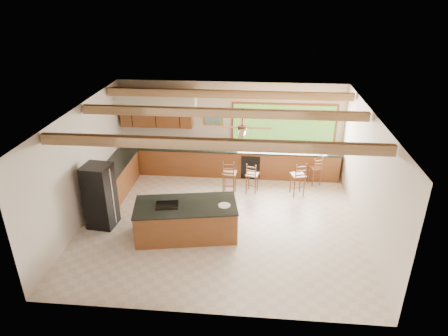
{
  "coord_description": "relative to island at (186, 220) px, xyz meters",
  "views": [
    {
      "loc": [
        0.89,
        -8.95,
        5.81
      ],
      "look_at": [
        0.01,
        0.8,
        1.21
      ],
      "focal_mm": 32.0,
      "sensor_mm": 36.0,
      "label": 1
    }
  ],
  "objects": [
    {
      "name": "refrigerator",
      "position": [
        -2.25,
        0.26,
        0.42
      ],
      "size": [
        0.73,
        0.71,
        1.7
      ],
      "rotation": [
        0.0,
        0.0,
        -0.1
      ],
      "color": "black",
      "rests_on": "ground"
    },
    {
      "name": "bar_stool_a",
      "position": [
        0.9,
        2.19,
        0.22
      ],
      "size": [
        0.43,
        0.43,
        1.11
      ],
      "rotation": [
        0.0,
        0.0,
        -0.08
      ],
      "color": "brown",
      "rests_on": "ground"
    },
    {
      "name": "bar_stool_d",
      "position": [
        3.51,
        3.05,
        0.13
      ],
      "size": [
        0.45,
        0.45,
        0.95
      ],
      "rotation": [
        0.0,
        0.0,
        0.4
      ],
      "color": "brown",
      "rests_on": "ground"
    },
    {
      "name": "island",
      "position": [
        0.0,
        0.0,
        0.0
      ],
      "size": [
        2.65,
        1.58,
        0.89
      ],
      "rotation": [
        0.0,
        0.0,
        0.17
      ],
      "color": "brown",
      "rests_on": "ground"
    },
    {
      "name": "bar_stool_c",
      "position": [
        2.92,
        2.3,
        0.2
      ],
      "size": [
        0.48,
        0.48,
        1.08
      ],
      "rotation": [
        0.0,
        0.0,
        0.3
      ],
      "color": "brown",
      "rests_on": "ground"
    },
    {
      "name": "bar_stool_b",
      "position": [
        1.58,
        2.34,
        0.14
      ],
      "size": [
        0.42,
        0.42,
        0.98
      ],
      "rotation": [
        0.0,
        0.0,
        -0.24
      ],
      "color": "brown",
      "rests_on": "ground"
    },
    {
      "name": "room_shell",
      "position": [
        0.63,
        1.3,
        1.78
      ],
      "size": [
        7.27,
        6.54,
        3.02
      ],
      "color": "beige",
      "rests_on": "ground"
    },
    {
      "name": "ground",
      "position": [
        0.8,
        0.65,
        -0.44
      ],
      "size": [
        7.2,
        7.2,
        0.0
      ],
      "primitive_type": "plane",
      "color": "beige",
      "rests_on": "ground"
    },
    {
      "name": "counter_run",
      "position": [
        -0.02,
        3.17,
        0.03
      ],
      "size": [
        7.12,
        3.1,
        1.26
      ],
      "color": "brown",
      "rests_on": "ground"
    }
  ]
}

